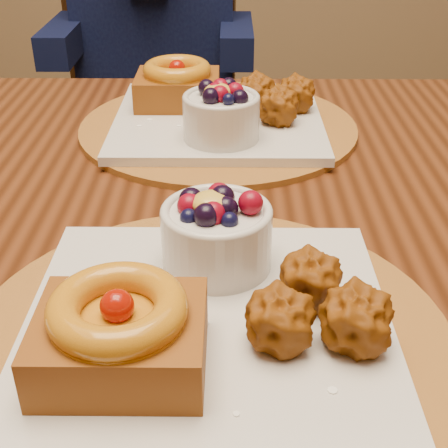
{
  "coord_description": "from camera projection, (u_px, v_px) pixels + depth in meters",
  "views": [
    {
      "loc": [
        0.12,
        -0.71,
        1.08
      ],
      "look_at": [
        0.11,
        -0.29,
        0.83
      ],
      "focal_mm": 50.0,
      "sensor_mm": 36.0,
      "label": 1
    }
  ],
  "objects": [
    {
      "name": "place_setting_near",
      "position": [
        204.0,
        310.0,
        0.47
      ],
      "size": [
        0.38,
        0.38,
        0.09
      ],
      "color": "brown",
      "rests_on": "dining_table"
    },
    {
      "name": "place_setting_far",
      "position": [
        216.0,
        112.0,
        0.84
      ],
      "size": [
        0.38,
        0.38,
        0.09
      ],
      "color": "brown",
      "rests_on": "dining_table"
    },
    {
      "name": "dining_table",
      "position": [
        215.0,
        265.0,
        0.71
      ],
      "size": [
        1.6,
        0.9,
        0.76
      ],
      "color": "#331609",
      "rests_on": "ground"
    },
    {
      "name": "chair_far",
      "position": [
        141.0,
        99.0,
        1.64
      ],
      "size": [
        0.52,
        0.52,
        0.96
      ],
      "rotation": [
        0.0,
        0.0,
        -0.12
      ],
      "color": "black",
      "rests_on": "ground"
    }
  ]
}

